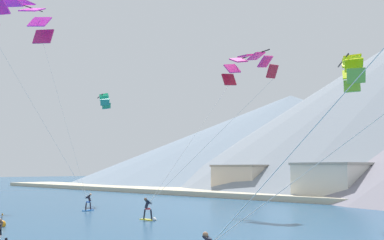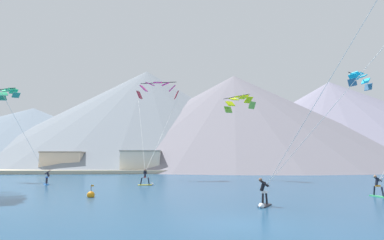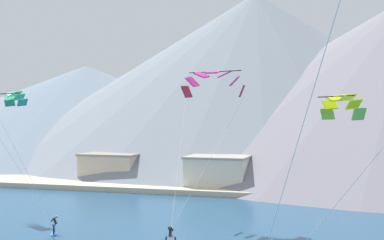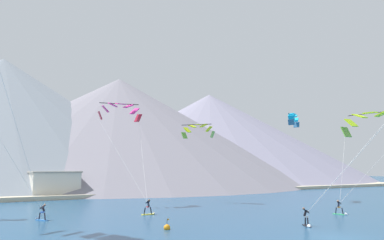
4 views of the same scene
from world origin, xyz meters
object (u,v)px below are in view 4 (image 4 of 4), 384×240
(parafoil_kite_distant_low_drift, at_px, (198,129))
(race_marker_buoy, at_px, (167,228))
(kitesurfer_near_lead, at_px, (150,210))
(kitesurfer_far_left, at_px, (341,210))
(parafoil_kite_far_left, at_px, (371,121))
(kitesurfer_near_trail, at_px, (41,215))
(parafoil_kite_near_lead, at_px, (120,110))
(parafoil_kite_distant_high_outer, at_px, (293,118))
(kitesurfer_mid_center, at_px, (307,221))

(parafoil_kite_distant_low_drift, distance_m, race_marker_buoy, 26.81)
(parafoil_kite_distant_low_drift, bearing_deg, kitesurfer_near_lead, -143.78)
(kitesurfer_near_lead, xyz_separation_m, kitesurfer_far_left, (18.22, -11.34, -0.08))
(parafoil_kite_far_left, distance_m, parafoil_kite_distant_low_drift, 24.27)
(kitesurfer_near_trail, xyz_separation_m, race_marker_buoy, (8.05, -11.70, -0.32))
(kitesurfer_near_lead, relative_size, kitesurfer_near_trail, 1.04)
(kitesurfer_near_trail, distance_m, race_marker_buoy, 14.20)
(kitesurfer_near_lead, distance_m, parafoil_kite_far_left, 31.76)
(kitesurfer_near_lead, distance_m, kitesurfer_far_left, 21.46)
(parafoil_kite_far_left, height_order, race_marker_buoy, parafoil_kite_far_left)
(kitesurfer_far_left, xyz_separation_m, parafoil_kite_near_lead, (-17.85, 22.23, 12.84))
(kitesurfer_near_trail, distance_m, parafoil_kite_distant_high_outer, 40.02)
(kitesurfer_far_left, distance_m, parafoil_kite_far_left, 15.15)
(kitesurfer_far_left, distance_m, parafoil_kite_distant_low_drift, 23.66)
(kitesurfer_near_lead, relative_size, parafoil_kite_near_lead, 0.14)
(kitesurfer_mid_center, distance_m, parafoil_kite_distant_high_outer, 28.96)
(parafoil_kite_distant_low_drift, bearing_deg, kitesurfer_mid_center, -99.24)
(kitesurfer_far_left, distance_m, parafoil_kite_distant_high_outer, 21.04)
(parafoil_kite_distant_high_outer, bearing_deg, parafoil_kite_distant_low_drift, 158.43)
(kitesurfer_far_left, height_order, race_marker_buoy, kitesurfer_far_left)
(kitesurfer_mid_center, distance_m, kitesurfer_far_left, 10.69)
(kitesurfer_near_lead, xyz_separation_m, race_marker_buoy, (-3.16, -10.14, -0.40))
(parafoil_kite_near_lead, bearing_deg, kitesurfer_far_left, -51.23)
(parafoil_kite_near_lead, height_order, parafoil_kite_distant_low_drift, parafoil_kite_near_lead)
(kitesurfer_far_left, xyz_separation_m, parafoil_kite_distant_high_outer, (8.51, 14.52, 12.63))
(kitesurfer_near_trail, height_order, race_marker_buoy, kitesurfer_near_trail)
(kitesurfer_far_left, xyz_separation_m, race_marker_buoy, (-21.38, 1.20, -0.31))
(kitesurfer_near_trail, distance_m, parafoil_kite_distant_low_drift, 26.73)
(race_marker_buoy, bearing_deg, parafoil_kite_far_left, 1.80)
(kitesurfer_far_left, xyz_separation_m, parafoil_kite_distant_low_drift, (-6.03, 20.27, 10.61))
(parafoil_kite_distant_low_drift, bearing_deg, kitesurfer_far_left, -73.43)
(kitesurfer_near_lead, relative_size, race_marker_buoy, 1.75)
(kitesurfer_far_left, relative_size, parafoil_kite_distant_high_outer, 0.41)
(parafoil_kite_near_lead, height_order, parafoil_kite_far_left, parafoil_kite_near_lead)
(kitesurfer_mid_center, distance_m, parafoil_kite_distant_low_drift, 26.67)
(race_marker_buoy, bearing_deg, kitesurfer_near_lead, 72.70)
(kitesurfer_near_lead, distance_m, parafoil_kite_distant_high_outer, 29.70)
(parafoil_kite_near_lead, bearing_deg, race_marker_buoy, -99.53)
(kitesurfer_near_trail, distance_m, kitesurfer_far_left, 32.13)
(kitesurfer_near_lead, distance_m, kitesurfer_near_trail, 11.31)
(kitesurfer_near_trail, bearing_deg, parafoil_kite_near_lead, 38.86)
(kitesurfer_mid_center, xyz_separation_m, parafoil_kite_distant_low_drift, (3.93, 24.16, 10.58))
(kitesurfer_near_lead, bearing_deg, parafoil_kite_distant_high_outer, 6.79)
(parafoil_kite_near_lead, distance_m, race_marker_buoy, 25.05)
(kitesurfer_near_lead, bearing_deg, parafoil_kite_near_lead, 88.04)
(kitesurfer_near_lead, height_order, race_marker_buoy, kitesurfer_near_lead)
(kitesurfer_far_left, relative_size, race_marker_buoy, 1.74)
(kitesurfer_near_lead, height_order, kitesurfer_near_trail, kitesurfer_near_lead)
(kitesurfer_near_trail, relative_size, parafoil_kite_distant_high_outer, 0.40)
(race_marker_buoy, bearing_deg, kitesurfer_mid_center, -24.02)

